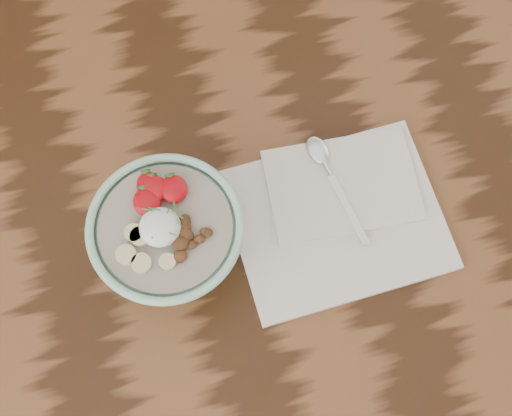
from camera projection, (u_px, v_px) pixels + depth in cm
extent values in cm
cube|color=black|center=(202.00, 203.00, 102.39)|extent=(160.00, 90.00, 4.00)
cylinder|color=#4C2D19|center=(487.00, 21.00, 156.31)|extent=(7.00, 7.00, 71.00)
cylinder|color=#9ED4BB|center=(174.00, 250.00, 97.38)|extent=(8.69, 8.69, 1.24)
torus|color=#9ED4BB|center=(165.00, 227.00, 87.81)|extent=(19.77, 19.77, 1.14)
cylinder|color=#A19785|center=(166.00, 229.00, 88.39)|extent=(16.77, 16.77, 1.04)
ellipsoid|color=white|center=(160.00, 227.00, 86.86)|extent=(5.17, 5.17, 2.84)
ellipsoid|color=#AD0810|center=(174.00, 189.00, 88.55)|extent=(3.47, 3.81, 1.91)
cone|color=#286623|center=(170.00, 177.00, 88.77)|extent=(1.40, 1.03, 1.52)
ellipsoid|color=#AD0810|center=(155.00, 189.00, 88.65)|extent=(3.22, 3.54, 1.77)
cone|color=#286623|center=(152.00, 178.00, 88.82)|extent=(1.40, 1.03, 1.52)
ellipsoid|color=#AD0810|center=(147.00, 202.00, 88.00)|extent=(3.48, 3.83, 1.92)
cone|color=#286623|center=(144.00, 190.00, 88.22)|extent=(1.40, 1.03, 1.52)
ellipsoid|color=#AD0810|center=(149.00, 184.00, 88.87)|extent=(3.10, 3.41, 1.71)
cone|color=#286623|center=(146.00, 174.00, 89.04)|extent=(1.40, 1.03, 1.52)
cylinder|color=beige|center=(167.00, 262.00, 86.04)|extent=(2.11, 2.11, 0.70)
cylinder|color=beige|center=(140.00, 237.00, 87.09)|extent=(2.53, 2.53, 0.70)
cylinder|color=beige|center=(141.00, 263.00, 85.97)|extent=(2.53, 2.53, 0.70)
cylinder|color=beige|center=(134.00, 233.00, 87.24)|extent=(2.38, 2.38, 0.70)
cylinder|color=beige|center=(126.00, 255.00, 86.32)|extent=(2.60, 2.60, 0.70)
ellipsoid|color=brown|center=(185.00, 233.00, 87.02)|extent=(1.98, 2.10, 1.22)
ellipsoid|color=brown|center=(206.00, 232.00, 87.08)|extent=(2.02, 1.77, 1.11)
ellipsoid|color=brown|center=(185.00, 223.00, 87.54)|extent=(2.20, 2.19, 0.93)
ellipsoid|color=brown|center=(187.00, 235.00, 86.95)|extent=(2.22, 2.18, 1.34)
ellipsoid|color=brown|center=(192.00, 245.00, 86.68)|extent=(1.51, 1.35, 0.85)
ellipsoid|color=brown|center=(185.00, 229.00, 87.24)|extent=(1.66, 1.62, 0.98)
ellipsoid|color=brown|center=(180.00, 256.00, 86.09)|extent=(2.41, 2.37, 0.95)
ellipsoid|color=brown|center=(181.00, 243.00, 86.48)|extent=(2.26, 2.09, 1.32)
ellipsoid|color=brown|center=(200.00, 239.00, 86.88)|extent=(1.57, 1.26, 1.16)
ellipsoid|color=brown|center=(185.00, 220.00, 87.68)|extent=(2.07, 2.06, 0.80)
cylinder|color=#3B7833|center=(154.00, 209.00, 86.59)|extent=(1.47, 0.97, 0.24)
cylinder|color=#3B7833|center=(179.00, 223.00, 86.01)|extent=(0.48, 1.09, 0.22)
cylinder|color=#3B7833|center=(180.00, 216.00, 86.28)|extent=(0.80, 0.97, 0.22)
cylinder|color=#3B7833|center=(151.00, 229.00, 85.72)|extent=(0.30, 1.60, 0.24)
cylinder|color=#3B7833|center=(152.00, 225.00, 85.92)|extent=(1.49, 0.96, 0.24)
cylinder|color=#3B7833|center=(167.00, 213.00, 86.42)|extent=(0.84, 1.07, 0.22)
cylinder|color=#3B7833|center=(157.00, 234.00, 85.53)|extent=(1.67, 0.66, 0.24)
cylinder|color=#3B7833|center=(169.00, 232.00, 85.60)|extent=(1.43, 1.40, 0.24)
cylinder|color=#3B7833|center=(152.00, 235.00, 85.50)|extent=(0.45, 1.07, 0.22)
cylinder|color=#3B7833|center=(154.00, 217.00, 86.24)|extent=(0.90, 1.00, 0.22)
cylinder|color=#3B7833|center=(176.00, 213.00, 86.43)|extent=(0.85, 1.30, 0.23)
cylinder|color=#3B7833|center=(175.00, 206.00, 86.71)|extent=(0.24, 1.27, 0.22)
cylinder|color=#3B7833|center=(147.00, 209.00, 86.57)|extent=(1.22, 0.78, 0.22)
cube|color=silver|center=(337.00, 220.00, 98.90)|extent=(28.45, 22.98, 1.09)
cube|color=silver|center=(342.00, 185.00, 99.67)|extent=(22.14, 16.29, 0.66)
cube|color=silver|center=(348.00, 210.00, 97.93)|extent=(2.57, 11.09, 0.34)
cylinder|color=silver|center=(326.00, 167.00, 99.87)|extent=(1.06, 2.95, 0.67)
ellipsoid|color=silver|center=(318.00, 150.00, 100.59)|extent=(3.52, 4.77, 0.91)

